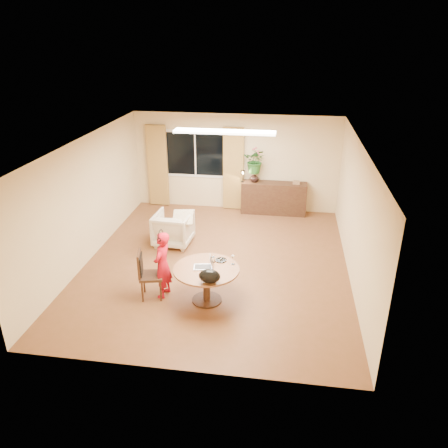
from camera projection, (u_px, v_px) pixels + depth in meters
name	position (u px, v px, depth m)	size (l,w,h in m)	color
floor	(216.00, 263.00, 9.33)	(6.50, 6.50, 0.00)	brown
ceiling	(215.00, 143.00, 8.28)	(6.50, 6.50, 0.00)	white
wall_back	(236.00, 163.00, 11.74)	(5.50, 5.50, 0.00)	beige
wall_left	(87.00, 200.00, 9.18)	(6.50, 6.50, 0.00)	beige
wall_right	(356.00, 215.00, 8.43)	(6.50, 6.50, 0.00)	beige
window	(195.00, 154.00, 11.79)	(1.70, 0.03, 1.30)	white
curtain_left	(158.00, 166.00, 12.01)	(0.55, 0.08, 2.25)	olive
curtain_right	(233.00, 169.00, 11.73)	(0.55, 0.08, 2.25)	olive
ceiling_panel	(225.00, 132.00, 9.38)	(2.20, 0.35, 0.05)	white
dining_table	(206.00, 275.00, 7.83)	(1.19, 1.19, 0.68)	brown
dining_chair	(151.00, 275.00, 7.99)	(0.45, 0.41, 0.94)	#321810
child	(163.00, 265.00, 7.96)	(0.31, 0.47, 1.29)	red
laptop	(203.00, 262.00, 7.76)	(0.35, 0.23, 0.23)	#B7B7BC
tumbler	(213.00, 259.00, 7.97)	(0.07, 0.07, 0.10)	white
wine_glass	(233.00, 260.00, 7.87)	(0.07, 0.07, 0.19)	white
pot_lid	(221.00, 260.00, 8.03)	(0.21, 0.21, 0.03)	white
handbag	(210.00, 276.00, 7.29)	(0.37, 0.22, 0.25)	black
armchair	(173.00, 229.00, 10.04)	(0.82, 0.84, 0.77)	beige
throw	(183.00, 214.00, 9.81)	(0.45, 0.55, 0.03)	beige
sideboard	(274.00, 198.00, 11.73)	(1.73, 0.42, 0.86)	#321810
vase	(254.00, 177.00, 11.58)	(0.24, 0.24, 0.25)	black
bouquet	(256.00, 161.00, 11.39)	(0.59, 0.51, 0.66)	#335C22
book_stack	(296.00, 182.00, 11.47)	(0.19, 0.14, 0.08)	brown
desk_lamp	(243.00, 176.00, 11.56)	(0.13, 0.13, 0.33)	black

